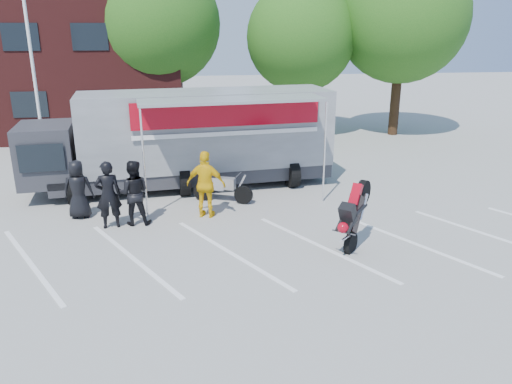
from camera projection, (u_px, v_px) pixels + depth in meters
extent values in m
plane|color=gray|center=(225.00, 271.00, 11.61)|extent=(100.00, 100.00, 0.00)
cube|color=white|center=(222.00, 253.00, 12.55)|extent=(18.09, 13.33, 0.01)
cube|color=#4C1918|center=(8.00, 66.00, 26.20)|extent=(18.00, 8.00, 7.00)
cylinder|color=white|center=(33.00, 66.00, 18.95)|extent=(0.12, 0.12, 8.00)
cylinder|color=#382314|center=(163.00, 104.00, 25.91)|extent=(0.50, 0.50, 3.24)
sphere|color=#174F13|center=(158.00, 24.00, 24.67)|extent=(6.12, 6.12, 6.12)
cylinder|color=#382314|center=(299.00, 108.00, 25.91)|extent=(0.50, 0.50, 2.88)
sphere|color=#174F13|center=(301.00, 37.00, 24.81)|extent=(5.44, 5.44, 5.44)
cylinder|color=#382314|center=(395.00, 102.00, 25.99)|extent=(0.50, 0.50, 3.42)
sphere|color=#174F13|center=(402.00, 17.00, 24.67)|extent=(6.46, 6.46, 6.46)
imported|color=black|center=(78.00, 189.00, 14.65)|extent=(0.86, 0.57, 1.75)
imported|color=black|center=(108.00, 195.00, 13.88)|extent=(0.78, 0.59, 1.94)
imported|color=black|center=(134.00, 193.00, 14.13)|extent=(0.94, 0.74, 1.89)
imported|color=yellow|center=(206.00, 185.00, 14.66)|extent=(1.27, 0.85, 2.01)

